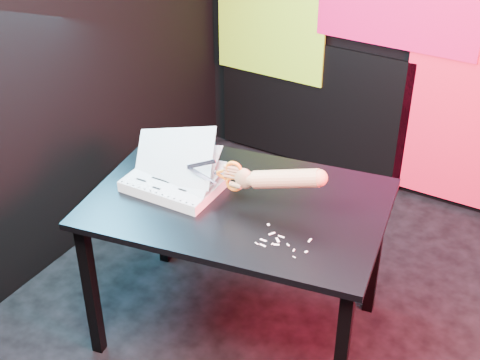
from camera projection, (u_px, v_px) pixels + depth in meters
The scene contains 7 objects.
room at pixel (336, 81), 2.44m from camera, with size 3.01×3.01×2.71m.
backdrop at pixel (448, 56), 3.69m from camera, with size 2.88×0.05×2.08m.
work_table at pixel (238, 217), 2.90m from camera, with size 1.37×1.04×0.75m.
printout_stack at pixel (174, 182), 2.92m from camera, with size 0.45×0.31×0.30m.
scissors at pixel (230, 176), 2.74m from camera, with size 0.25×0.05×0.14m.
hand_forearm at pixel (279, 179), 2.66m from camera, with size 0.42×0.12×0.16m.
paper_clippings at pixel (279, 241), 2.61m from camera, with size 0.22×0.15×0.00m.
Camera 1 is at (0.85, -2.12, 2.35)m, focal length 50.00 mm.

